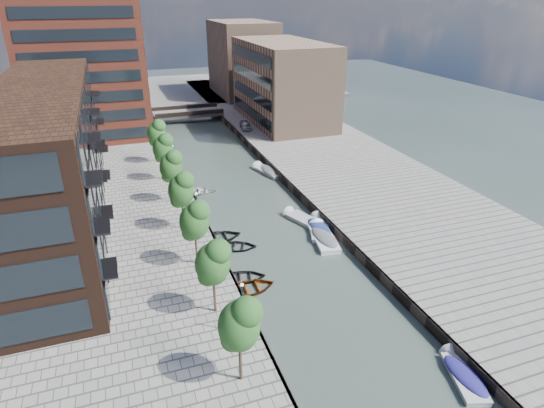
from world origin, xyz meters
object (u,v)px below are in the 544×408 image
tree_0 (239,323)px  tree_5 (163,147)px  motorboat_3 (319,227)px  tree_3 (181,189)px  tree_1 (212,261)px  motorboat_2 (301,219)px  car (246,125)px  motorboat_1 (323,237)px  sloop_0 (243,279)px  sloop_2 (249,291)px  sloop_3 (201,193)px  motorboat_0 (462,373)px  motorboat_4 (266,171)px  tree_6 (156,132)px  tree_4 (171,165)px  sloop_1 (237,248)px  bridge (188,113)px  tree_2 (194,219)px  sloop_4 (219,239)px

tree_0 → tree_5: size_ratio=1.00×
tree_0 → motorboat_3: tree_0 is taller
tree_3 → motorboat_3: (13.57, -3.13, -5.09)m
tree_0 → tree_1: same height
motorboat_2 → car: 34.26m
motorboat_1 → car: bearing=85.1°
tree_3 → sloop_0: tree_3 is taller
tree_3 → motorboat_3: 14.83m
sloop_2 → sloop_3: size_ratio=1.13×
sloop_0 → motorboat_0: size_ratio=0.84×
motorboat_4 → tree_3: bearing=-133.3°
tree_3 → tree_6: 21.00m
tree_4 → motorboat_1: (13.04, -12.11, -5.08)m
sloop_1 → bridge: bearing=15.5°
tree_2 → sloop_0: bearing=-34.4°
tree_5 → car: bearing=50.0°
sloop_0 → motorboat_2: motorboat_2 is taller
bridge → tree_6: size_ratio=2.18×
bridge → tree_2: tree_2 is taller
tree_4 → tree_6: 14.00m
tree_3 → tree_1: bearing=-90.0°
tree_3 → motorboat_4: size_ratio=1.06×
motorboat_4 → car: size_ratio=1.33×
tree_2 → motorboat_2: 15.09m
sloop_1 → motorboat_4: size_ratio=0.72×
motorboat_2 → tree_5: bearing=130.9°
tree_1 → tree_5: (0.00, 28.00, 0.00)m
tree_2 → tree_5: same height
motorboat_1 → motorboat_4: (0.71, 19.72, -0.02)m
sloop_0 → motorboat_0: motorboat_0 is taller
tree_3 → tree_5: (0.00, 14.00, 0.00)m
tree_1 → motorboat_3: 18.12m
motorboat_2 → tree_1: bearing=-133.1°
sloop_0 → tree_0: bearing=174.7°
sloop_1 → sloop_3: size_ratio=0.99×
tree_0 → car: bearing=73.3°
motorboat_2 → motorboat_3: (0.97, -2.58, 0.12)m
motorboat_4 → tree_1: bearing=-115.7°
tree_1 → tree_2: 7.00m
tree_4 → sloop_1: bearing=-68.6°
car → sloop_2: bearing=-100.5°
tree_2 → tree_5: (0.00, 21.00, 0.00)m
tree_0 → tree_2: size_ratio=1.00×
tree_0 → motorboat_1: (13.04, 15.89, -5.08)m
sloop_4 → motorboat_1: 10.49m
motorboat_0 → sloop_2: bearing=127.5°
tree_1 → motorboat_4: tree_1 is taller
tree_4 → motorboat_0: tree_4 is taller
tree_3 → motorboat_2: size_ratio=1.09×
sloop_4 → motorboat_3: 10.55m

